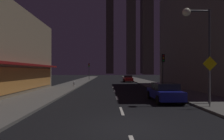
# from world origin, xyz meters

# --- Properties ---
(ground_plane) EXTENTS (78.00, 136.00, 0.10)m
(ground_plane) POSITION_xyz_m (0.00, 32.00, -0.05)
(ground_plane) COLOR black
(sidewalk_right) EXTENTS (4.00, 76.00, 0.15)m
(sidewalk_right) POSITION_xyz_m (7.00, 32.00, 0.07)
(sidewalk_right) COLOR #605E59
(sidewalk_right) RESTS_ON ground
(sidewalk_left) EXTENTS (4.00, 76.00, 0.15)m
(sidewalk_left) POSITION_xyz_m (-7.00, 32.00, 0.07)
(sidewalk_left) COLOR #605E59
(sidewalk_left) RESTS_ON ground
(lane_marking_center) EXTENTS (0.16, 23.00, 0.01)m
(lane_marking_center) POSITION_xyz_m (0.00, 8.40, 0.01)
(lane_marking_center) COLOR silver
(lane_marking_center) RESTS_ON ground
(building_apartment_right) EXTENTS (11.00, 20.00, 15.52)m
(building_apartment_right) POSITION_xyz_m (14.50, 16.00, 7.76)
(building_apartment_right) COLOR slate
(building_apartment_right) RESTS_ON ground
(skyscraper_distant_tall) EXTENTS (6.71, 5.24, 67.52)m
(skyscraper_distant_tall) POSITION_xyz_m (1.22, 155.51, 33.76)
(skyscraper_distant_tall) COLOR #534F3E
(skyscraper_distant_tall) RESTS_ON ground
(skyscraper_distant_mid) EXTENTS (5.62, 6.76, 66.81)m
(skyscraper_distant_mid) POSITION_xyz_m (14.84, 112.07, 33.40)
(skyscraper_distant_mid) COLOR #5D5846
(skyscraper_distant_mid) RESTS_ON ground
(skyscraper_distant_short) EXTENTS (6.80, 5.55, 78.05)m
(skyscraper_distant_short) POSITION_xyz_m (26.75, 114.30, 39.03)
(skyscraper_distant_short) COLOR #615C49
(skyscraper_distant_short) RESTS_ON ground
(skyscraper_distant_slender) EXTENTS (6.88, 8.54, 71.44)m
(skyscraper_distant_slender) POSITION_xyz_m (33.82, 158.53, 35.72)
(skyscraper_distant_slender) COLOR #323026
(skyscraper_distant_slender) RESTS_ON ground
(car_parked_near) EXTENTS (1.98, 4.24, 1.45)m
(car_parked_near) POSITION_xyz_m (3.60, 6.39, 0.74)
(car_parked_near) COLOR navy
(car_parked_near) RESTS_ON ground
(car_parked_far) EXTENTS (1.98, 4.24, 1.45)m
(car_parked_far) POSITION_xyz_m (3.60, 31.44, 0.74)
(car_parked_far) COLOR #B21919
(car_parked_far) RESTS_ON ground
(fire_hydrant_far_left) EXTENTS (0.42, 0.30, 0.65)m
(fire_hydrant_far_left) POSITION_xyz_m (-5.90, 19.88, 0.45)
(fire_hydrant_far_left) COLOR #B2B2B2
(fire_hydrant_far_left) RESTS_ON sidewalk_left
(traffic_light_near_right) EXTENTS (0.32, 0.48, 4.20)m
(traffic_light_near_right) POSITION_xyz_m (5.50, 12.83, 3.19)
(traffic_light_near_right) COLOR #2D2D2D
(traffic_light_near_right) RESTS_ON sidewalk_right
(traffic_light_far_left) EXTENTS (0.32, 0.48, 4.20)m
(traffic_light_far_left) POSITION_xyz_m (-5.50, 37.83, 3.19)
(traffic_light_far_left) COLOR #2D2D2D
(traffic_light_far_left) RESTS_ON sidewalk_left
(street_lamp_right) EXTENTS (1.96, 0.56, 6.58)m
(street_lamp_right) POSITION_xyz_m (5.38, 4.71, 5.07)
(street_lamp_right) COLOR #38383D
(street_lamp_right) RESTS_ON sidewalk_right
(pedestrian_crossing_sign) EXTENTS (0.91, 0.08, 3.15)m
(pedestrian_crossing_sign) POSITION_xyz_m (5.60, 3.62, 2.02)
(pedestrian_crossing_sign) COLOR slate
(pedestrian_crossing_sign) RESTS_ON sidewalk_right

